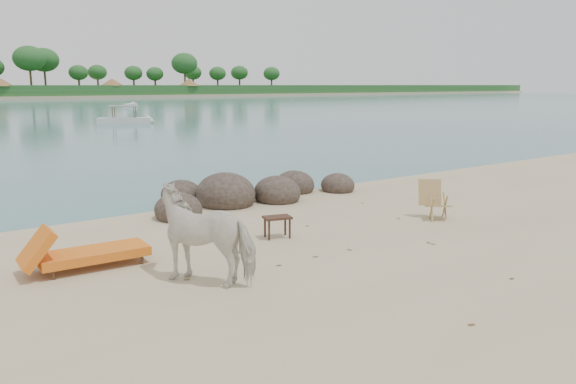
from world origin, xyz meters
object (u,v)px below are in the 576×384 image
cow (208,235)px  boulders (244,195)px  lounge_chair (94,249)px  deck_chair (439,201)px  side_table (277,229)px

cow → boulders: bearing=-162.9°
lounge_chair → deck_chair: deck_chair is taller
lounge_chair → deck_chair: bearing=-6.4°
boulders → lounge_chair: size_ratio=2.82×
boulders → deck_chair: size_ratio=7.03×
cow → lounge_chair: 2.23m
side_table → deck_chair: bearing=3.1°
boulders → side_table: bearing=-111.6°
cow → deck_chair: (6.40, 0.48, -0.32)m
deck_chair → cow: bearing=-136.0°
boulders → cow: cow is taller
cow → side_table: 2.79m
boulders → lounge_chair: bearing=-147.8°
cow → deck_chair: cow is taller
lounge_chair → cow: bearing=-49.9°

